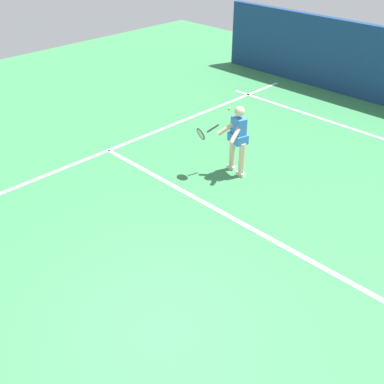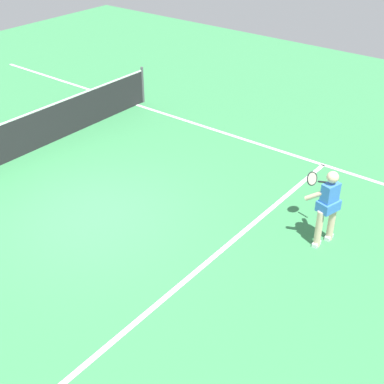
# 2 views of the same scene
# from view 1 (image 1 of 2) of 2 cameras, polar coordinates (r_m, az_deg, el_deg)

# --- Properties ---
(ground_plane) EXTENTS (27.53, 27.53, 0.00)m
(ground_plane) POSITION_cam_1_polar(r_m,az_deg,el_deg) (6.91, -4.88, -16.09)
(ground_plane) COLOR #38844C
(service_line_marking) EXTENTS (9.74, 0.10, 0.01)m
(service_line_marking) POSITION_cam_1_polar(r_m,az_deg,el_deg) (8.44, 9.74, -5.77)
(service_line_marking) COLOR white
(service_line_marking) RESTS_ON ground
(tennis_player) EXTENTS (0.94, 0.89, 1.55)m
(tennis_player) POSITION_cam_1_polar(r_m,az_deg,el_deg) (9.96, 5.49, 6.65)
(tennis_player) COLOR beige
(tennis_player) RESTS_ON ground
(tennis_ball_near) EXTENTS (0.07, 0.07, 0.07)m
(tennis_ball_near) POSITION_cam_1_polar(r_m,az_deg,el_deg) (13.56, 4.61, 10.15)
(tennis_ball_near) COLOR #D1E533
(tennis_ball_near) RESTS_ON ground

